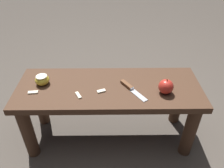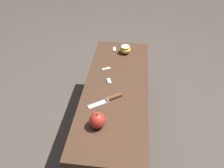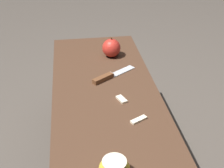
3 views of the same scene
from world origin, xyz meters
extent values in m
plane|color=#4C443D|center=(0.00, 0.00, 0.00)|extent=(8.00, 8.00, 0.00)
cube|color=#472D1E|center=(0.00, 0.00, 0.43)|extent=(1.14, 0.42, 0.04)
cylinder|color=#472D1E|center=(0.51, -0.15, 0.20)|extent=(0.08, 0.08, 0.41)
cylinder|color=#472D1E|center=(0.51, 0.15, 0.20)|extent=(0.08, 0.08, 0.41)
cube|color=#B7BABF|center=(-0.17, 0.09, 0.45)|extent=(0.10, 0.12, 0.00)
cube|color=#B7BABF|center=(-0.14, 0.04, 0.46)|extent=(0.03, 0.02, 0.02)
cube|color=brown|center=(-0.11, 0.00, 0.46)|extent=(0.07, 0.10, 0.02)
sphere|color=red|center=(-0.33, 0.07, 0.49)|extent=(0.09, 0.09, 0.09)
cylinder|color=#4C3319|center=(-0.33, 0.07, 0.54)|extent=(0.01, 0.01, 0.02)
ellipsoid|color=gold|center=(0.41, -0.03, 0.48)|extent=(0.09, 0.09, 0.06)
cylinder|color=beige|center=(0.41, -0.03, 0.50)|extent=(0.07, 0.07, 0.00)
cube|color=beige|center=(0.18, 0.09, 0.45)|extent=(0.05, 0.06, 0.01)
cube|color=beige|center=(0.45, 0.06, 0.45)|extent=(0.06, 0.03, 0.01)
cube|color=beige|center=(0.05, 0.05, 0.45)|extent=(0.06, 0.04, 0.01)
camera|label=1|loc=(-0.01, 1.08, 1.25)|focal=35.00mm
camera|label=2|loc=(-1.07, -0.10, 1.40)|focal=35.00mm
camera|label=3|loc=(1.01, -0.12, 1.12)|focal=50.00mm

